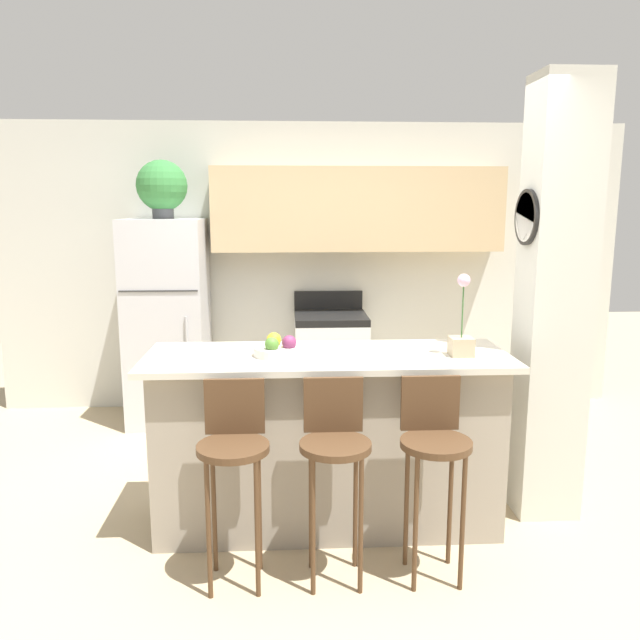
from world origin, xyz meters
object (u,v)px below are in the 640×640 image
(refrigerator, at_px, (168,322))
(orchid_vase, at_px, (462,335))
(stove_range, at_px, (330,364))
(potted_plant_on_fridge, at_px, (162,187))
(fruit_bowl, at_px, (278,348))
(bar_stool_left, at_px, (234,451))
(bar_stool_right, at_px, (434,447))
(bar_stool_mid, at_px, (335,449))

(refrigerator, xyz_separation_m, orchid_vase, (1.97, -1.93, 0.27))
(stove_range, xyz_separation_m, potted_plant_on_fridge, (-1.38, -0.04, 1.52))
(stove_range, xyz_separation_m, fruit_bowl, (-0.43, -1.91, 0.59))
(stove_range, distance_m, bar_stool_left, 2.52)
(potted_plant_on_fridge, bearing_deg, refrigerator, -64.24)
(bar_stool_right, bearing_deg, orchid_vase, 61.88)
(bar_stool_mid, bearing_deg, bar_stool_left, 180.00)
(potted_plant_on_fridge, distance_m, fruit_bowl, 2.30)
(bar_stool_mid, xyz_separation_m, bar_stool_right, (0.49, 0.00, 0.00))
(potted_plant_on_fridge, xyz_separation_m, fruit_bowl, (0.96, -1.87, -0.93))
(refrigerator, xyz_separation_m, bar_stool_left, (0.74, -2.39, -0.19))
(fruit_bowl, bearing_deg, stove_range, 77.42)
(bar_stool_right, bearing_deg, stove_range, 97.84)
(refrigerator, distance_m, potted_plant_on_fridge, 1.12)
(refrigerator, bearing_deg, potted_plant_on_fridge, 115.76)
(stove_range, distance_m, fruit_bowl, 2.05)
(stove_range, relative_size, bar_stool_mid, 1.07)
(bar_stool_left, relative_size, fruit_bowl, 3.63)
(bar_stool_left, xyz_separation_m, potted_plant_on_fridge, (-0.74, 2.39, 1.31))
(refrigerator, bearing_deg, fruit_bowl, -62.93)
(potted_plant_on_fridge, bearing_deg, bar_stool_right, -54.34)
(orchid_vase, bearing_deg, bar_stool_left, -159.20)
(bar_stool_left, bearing_deg, orchid_vase, 20.80)
(bar_stool_left, relative_size, potted_plant_on_fridge, 2.12)
(stove_range, distance_m, orchid_vase, 2.16)
(bar_stool_left, relative_size, orchid_vase, 2.20)
(bar_stool_right, bearing_deg, potted_plant_on_fridge, 125.66)
(bar_stool_right, distance_m, fruit_bowl, 1.00)
(orchid_vase, height_order, fruit_bowl, orchid_vase)
(potted_plant_on_fridge, bearing_deg, orchid_vase, -44.46)
(bar_stool_left, height_order, bar_stool_mid, same)
(bar_stool_mid, bearing_deg, orchid_vase, 32.27)
(fruit_bowl, bearing_deg, bar_stool_mid, -62.35)
(potted_plant_on_fridge, height_order, orchid_vase, potted_plant_on_fridge)
(fruit_bowl, bearing_deg, refrigerator, 117.07)
(refrigerator, bearing_deg, bar_stool_left, -72.76)
(refrigerator, distance_m, bar_stool_right, 2.95)
(potted_plant_on_fridge, relative_size, orchid_vase, 1.04)
(refrigerator, xyz_separation_m, bar_stool_mid, (1.23, -2.39, -0.19))
(bar_stool_left, distance_m, orchid_vase, 1.39)
(bar_stool_left, bearing_deg, fruit_bowl, 67.79)
(bar_stool_right, xyz_separation_m, potted_plant_on_fridge, (-1.72, 2.39, 1.31))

